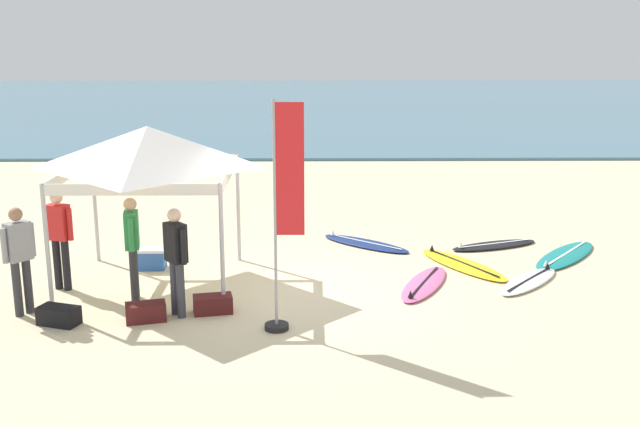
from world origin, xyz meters
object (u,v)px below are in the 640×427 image
Objects in this scene: surfboard_yellow at (463,264)px; gear_bag_by_pole at (213,304)px; surfboard_pink at (424,284)px; surfboard_black at (494,245)px; person_green at (132,241)px; person_red at (59,233)px; canopy_tent at (148,148)px; gear_bag_on_sand at (146,312)px; surfboard_white at (529,281)px; person_grey at (19,253)px; surfboard_navy at (365,243)px; banner_flag at (283,227)px; surfboard_teal at (565,255)px; gear_bag_near_tent at (59,316)px; cooler_box at (152,258)px; person_black at (176,255)px.

surfboard_yellow is 4.94m from gear_bag_by_pole.
gear_bag_by_pole is (-3.49, -1.23, 0.10)m from surfboard_pink.
person_green is (-6.59, -2.98, 0.95)m from surfboard_black.
canopy_tent is at bearing 10.57° from person_red.
gear_bag_by_pole is at bearing 18.52° from gear_bag_on_sand.
person_grey is (-8.26, -1.39, 0.95)m from surfboard_white.
banner_flag reaches higher than surfboard_navy.
canopy_tent is 6.09m from surfboard_yellow.
surfboard_white is 8.43m from person_grey.
canopy_tent is 0.83× the size of banner_flag.
surfboard_pink is 0.92× the size of surfboard_yellow.
gear_bag_on_sand is (-7.44, -3.19, 0.10)m from surfboard_teal.
surfboard_navy is 1.14× the size of person_grey.
surfboard_navy is at bearing 34.22° from person_grey.
surfboard_black is 0.58× the size of banner_flag.
person_green reaches higher than surfboard_navy.
gear_bag_near_tent is (-4.90, -4.21, 0.10)m from surfboard_navy.
gear_bag_near_tent reaches higher than surfboard_teal.
cooler_box is at bearing 168.27° from surfboard_pink.
gear_bag_on_sand is at bearing -8.68° from person_grey.
surfboard_pink is at bearing 39.12° from banner_flag.
surfboard_navy is 3.90× the size of cooler_box.
person_green is at bearing 138.54° from person_black.
surfboard_pink is (-2.98, -1.64, 0.00)m from surfboard_teal.
surfboard_pink is 6.25m from person_red.
surfboard_pink is at bearing 7.28° from person_green.
surfboard_pink is at bearing -128.97° from surfboard_yellow.
person_red is (-8.03, -0.23, 0.95)m from surfboard_white.
surfboard_yellow is (-0.97, 0.96, -0.00)m from surfboard_white.
gear_bag_on_sand is (1.28, 0.13, 0.00)m from gear_bag_near_tent.
surfboard_yellow is at bearing 0.72° from cooler_box.
gear_bag_on_sand is (1.71, -1.46, -0.85)m from person_red.
surfboard_black is at bearing 34.42° from gear_bag_by_pole.
person_green reaches higher than surfboard_yellow.
surfboard_teal is 1.00× the size of surfboard_yellow.
canopy_tent is 2.90m from gear_bag_by_pole.
person_grey is at bearing -179.40° from gear_bag_by_pole.
gear_bag_on_sand is (0.37, -0.94, -0.85)m from person_green.
person_green is at bearing -163.91° from surfboard_teal.
person_red and person_grey have the same top height.
surfboard_pink is 2.95m from surfboard_black.
gear_bag_on_sand is at bearing 170.57° from banner_flag.
person_grey is at bearing 147.50° from gear_bag_near_tent.
person_green is 2.85× the size of gear_bag_near_tent.
gear_bag_near_tent is 1.28m from gear_bag_on_sand.
surfboard_yellow is 3.80× the size of gear_bag_by_pole.
surfboard_yellow is at bearing 27.94° from gear_bag_by_pole.
person_black is (-5.86, -1.48, 0.95)m from surfboard_white.
surfboard_yellow is at bearing -165.35° from surfboard_teal.
person_red is at bearing -170.45° from surfboard_yellow.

